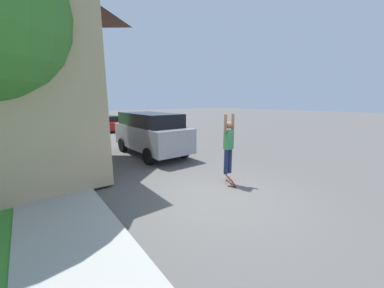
{
  "coord_description": "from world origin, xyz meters",
  "views": [
    {
      "loc": [
        -4.04,
        -3.97,
        2.61
      ],
      "look_at": [
        0.64,
        2.0,
        1.09
      ],
      "focal_mm": 20.0,
      "sensor_mm": 36.0,
      "label": 1
    }
  ],
  "objects_px": {
    "suv_parked": "(151,132)",
    "car_down_street": "(108,123)",
    "skateboarder": "(228,144)",
    "skateboard": "(229,179)"
  },
  "relations": [
    {
      "from": "car_down_street",
      "to": "skateboard",
      "type": "distance_m",
      "value": 15.69
    },
    {
      "from": "suv_parked",
      "to": "skateboarder",
      "type": "xyz_separation_m",
      "value": [
        0.02,
        -5.11,
        0.22
      ]
    },
    {
      "from": "suv_parked",
      "to": "car_down_street",
      "type": "xyz_separation_m",
      "value": [
        1.15,
        10.57,
        -0.48
      ]
    },
    {
      "from": "suv_parked",
      "to": "car_down_street",
      "type": "bearing_deg",
      "value": 83.77
    },
    {
      "from": "skateboard",
      "to": "car_down_street",
      "type": "bearing_deg",
      "value": 86.32
    },
    {
      "from": "skateboarder",
      "to": "skateboard",
      "type": "relative_size",
      "value": 2.41
    },
    {
      "from": "suv_parked",
      "to": "skateboarder",
      "type": "bearing_deg",
      "value": -89.76
    },
    {
      "from": "suv_parked",
      "to": "skateboard",
      "type": "height_order",
      "value": "suv_parked"
    },
    {
      "from": "suv_parked",
      "to": "skateboarder",
      "type": "relative_size",
      "value": 2.59
    },
    {
      "from": "car_down_street",
      "to": "skateboard",
      "type": "xyz_separation_m",
      "value": [
        -1.01,
        -15.65,
        -0.47
      ]
    }
  ]
}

